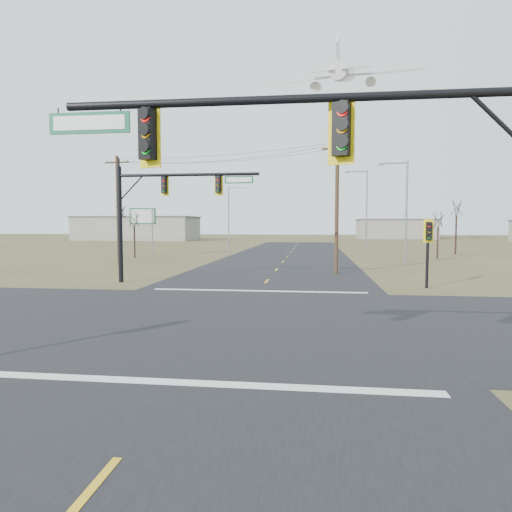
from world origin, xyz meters
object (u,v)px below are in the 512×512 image
at_px(streetlight_b, 365,206).
at_px(streetlight_c, 230,216).
at_px(streetlight_a, 404,207).
at_px(bare_tree_b, 121,210).
at_px(mast_arm_near, 352,161).
at_px(highway_sign, 143,222).
at_px(utility_pole_near, 337,205).
at_px(bare_tree_d, 457,207).
at_px(bare_tree_c, 438,219).
at_px(pedestal_signal_ne, 428,237).
at_px(utility_pole_far, 118,209).
at_px(bare_tree_a, 134,218).
at_px(mast_arm_far, 163,199).

distance_m(streetlight_b, streetlight_c, 19.54).
distance_m(streetlight_a, bare_tree_b, 37.60).
height_order(mast_arm_near, highway_sign, mast_arm_near).
bearing_deg(utility_pole_near, streetlight_b, 80.13).
bearing_deg(bare_tree_d, bare_tree_c, -118.23).
height_order(mast_arm_near, streetlight_b, streetlight_b).
xyz_separation_m(pedestal_signal_ne, utility_pole_far, (-24.92, 13.40, 2.24)).
height_order(utility_pole_near, bare_tree_a, utility_pole_near).
bearing_deg(mast_arm_near, highway_sign, 138.08).
bearing_deg(utility_pole_near, highway_sign, 141.78).
relative_size(mast_arm_far, bare_tree_c, 1.65).
relative_size(highway_sign, streetlight_c, 0.66).
relative_size(mast_arm_near, streetlight_a, 1.08).
bearing_deg(mast_arm_far, streetlight_b, 79.50).
bearing_deg(bare_tree_d, bare_tree_b, -178.55).
height_order(streetlight_a, bare_tree_c, streetlight_a).
bearing_deg(bare_tree_c, streetlight_b, 115.20).
bearing_deg(utility_pole_near, bare_tree_b, 138.95).
bearing_deg(streetlight_a, bare_tree_d, 61.53).
relative_size(utility_pole_near, utility_pole_far, 0.99).
height_order(highway_sign, bare_tree_d, bare_tree_d).
bearing_deg(bare_tree_a, mast_arm_near, -62.45).
distance_m(pedestal_signal_ne, bare_tree_d, 34.50).
height_order(streetlight_b, bare_tree_c, streetlight_b).
xyz_separation_m(pedestal_signal_ne, streetlight_a, (1.55, 15.69, 2.36)).
xyz_separation_m(utility_pole_near, bare_tree_b, (-27.66, 24.09, 0.47)).
bearing_deg(mast_arm_far, pedestal_signal_ne, 11.27).
bearing_deg(mast_arm_near, utility_pole_far, 143.04).
xyz_separation_m(highway_sign, streetlight_c, (9.42, 6.06, 0.81)).
xyz_separation_m(streetlight_b, bare_tree_c, (6.45, -13.70, -2.03)).
xyz_separation_m(pedestal_signal_ne, bare_tree_d, (11.12, 32.53, 2.93)).
distance_m(streetlight_c, bare_tree_a, 12.89).
height_order(streetlight_b, streetlight_c, streetlight_b).
relative_size(pedestal_signal_ne, bare_tree_a, 0.72).
distance_m(streetlight_a, bare_tree_c, 10.52).
bearing_deg(streetlight_c, highway_sign, -137.08).
relative_size(utility_pole_far, bare_tree_a, 1.79).
relative_size(mast_arm_far, bare_tree_a, 1.62).
height_order(mast_arm_near, utility_pole_far, utility_pole_far).
xyz_separation_m(highway_sign, bare_tree_c, (33.74, 0.10, 0.32)).
bearing_deg(streetlight_b, bare_tree_a, -157.00).
bearing_deg(bare_tree_b, streetlight_a, -24.75).
relative_size(utility_pole_far, bare_tree_c, 1.81).
relative_size(mast_arm_far, utility_pole_near, 0.92).
relative_size(utility_pole_near, streetlight_b, 0.88).
xyz_separation_m(mast_arm_far, utility_pole_far, (-8.73, 12.84, -0.13)).
bearing_deg(streetlight_b, streetlight_a, -95.58).
xyz_separation_m(streetlight_b, streetlight_c, (-17.88, -7.74, -1.53)).
relative_size(pedestal_signal_ne, streetlight_c, 0.47).
bearing_deg(utility_pole_far, bare_tree_a, 102.48).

